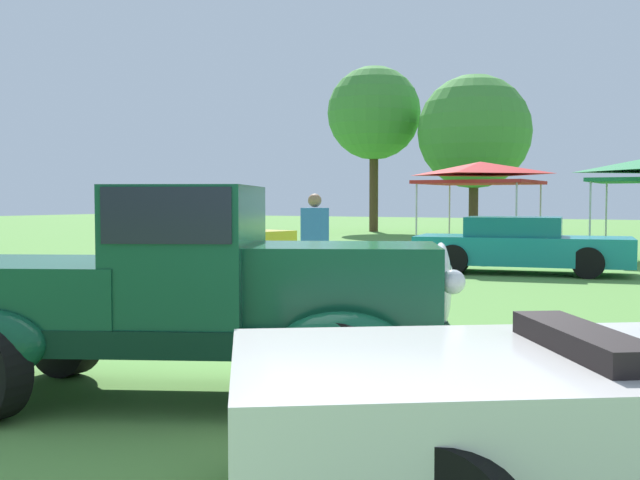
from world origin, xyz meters
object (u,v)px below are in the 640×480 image
at_px(feature_pickup_truck, 180,291).
at_px(show_car_teal, 520,246).
at_px(show_car_yellow, 219,237).
at_px(spectator_far_side, 315,241).
at_px(canopy_tent_left_field, 480,171).
at_px(spectator_by_row, 224,237).

height_order(feature_pickup_truck, show_car_teal, feature_pickup_truck).
distance_m(show_car_yellow, show_car_teal, 8.06).
bearing_deg(show_car_yellow, show_car_teal, -0.57).
distance_m(show_car_teal, spectator_far_side, 6.02).
relative_size(feature_pickup_truck, canopy_tent_left_field, 1.41).
height_order(show_car_teal, canopy_tent_left_field, canopy_tent_left_field).
distance_m(feature_pickup_truck, spectator_far_side, 6.45).
height_order(show_car_yellow, canopy_tent_left_field, canopy_tent_left_field).
xyz_separation_m(show_car_teal, spectator_far_side, (-1.92, -5.70, 0.31)).
xyz_separation_m(feature_pickup_truck, spectator_by_row, (-4.39, 6.67, 0.05)).
distance_m(show_car_yellow, spectator_by_row, 6.50).
height_order(show_car_teal, spectator_by_row, spectator_by_row).
bearing_deg(show_car_yellow, spectator_far_side, -43.29).
xyz_separation_m(spectator_far_side, canopy_tent_left_field, (-0.64, 11.19, 1.51)).
xyz_separation_m(show_car_teal, canopy_tent_left_field, (-2.56, 5.49, 1.82)).
xyz_separation_m(show_car_yellow, spectator_far_side, (6.14, -5.78, 0.31)).
distance_m(spectator_by_row, spectator_far_side, 2.31).
relative_size(spectator_by_row, spectator_far_side, 1.00).
height_order(show_car_yellow, spectator_by_row, spectator_by_row).
bearing_deg(spectator_by_row, canopy_tent_left_field, 81.43).
bearing_deg(feature_pickup_truck, show_car_teal, 91.14).
bearing_deg(spectator_by_row, show_car_teal, 50.87).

